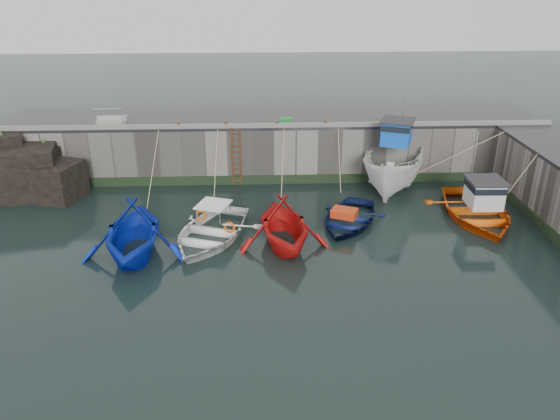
{
  "coord_description": "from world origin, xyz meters",
  "views": [
    {
      "loc": [
        -0.83,
        -18.06,
        10.99
      ],
      "look_at": [
        0.09,
        3.74,
        1.2
      ],
      "focal_mm": 35.0,
      "sensor_mm": 36.0,
      "label": 1
    }
  ],
  "objects_px": {
    "ladder": "(236,157)",
    "boat_near_blacktrim": "(283,244)",
    "boat_near_white": "(136,254)",
    "boat_near_blue": "(210,238)",
    "fish_crate": "(286,121)",
    "bollard_b": "(226,125)",
    "boat_near_navy": "(348,223)",
    "boat_far_orange": "(477,210)",
    "bollard_c": "(277,124)",
    "boat_far_white": "(395,166)",
    "bollard_d": "(326,123)",
    "bollard_e": "(385,123)",
    "bollard_a": "(179,125)"
  },
  "relations": [
    {
      "from": "boat_near_navy",
      "to": "fish_crate",
      "type": "bearing_deg",
      "value": 137.31
    },
    {
      "from": "bollard_a",
      "to": "bollard_e",
      "type": "height_order",
      "value": "same"
    },
    {
      "from": "bollard_b",
      "to": "boat_far_orange",
      "type": "bearing_deg",
      "value": -23.14
    },
    {
      "from": "fish_crate",
      "to": "bollard_c",
      "type": "distance_m",
      "value": 0.83
    },
    {
      "from": "boat_near_blue",
      "to": "bollard_e",
      "type": "bearing_deg",
      "value": 56.0
    },
    {
      "from": "ladder",
      "to": "boat_far_orange",
      "type": "bearing_deg",
      "value": -22.62
    },
    {
      "from": "boat_near_navy",
      "to": "boat_far_orange",
      "type": "distance_m",
      "value": 6.19
    },
    {
      "from": "bollard_c",
      "to": "bollard_d",
      "type": "distance_m",
      "value": 2.6
    },
    {
      "from": "bollard_b",
      "to": "boat_near_blacktrim",
      "type": "bearing_deg",
      "value": -70.21
    },
    {
      "from": "boat_near_blue",
      "to": "ladder",
      "type": "bearing_deg",
      "value": 100.25
    },
    {
      "from": "ladder",
      "to": "bollard_c",
      "type": "xyz_separation_m",
      "value": [
        2.2,
        0.34,
        1.71
      ]
    },
    {
      "from": "boat_near_blue",
      "to": "boat_far_orange",
      "type": "height_order",
      "value": "boat_far_orange"
    },
    {
      "from": "boat_far_white",
      "to": "bollard_e",
      "type": "xyz_separation_m",
      "value": [
        -0.47,
        1.07,
        2.06
      ]
    },
    {
      "from": "bollard_b",
      "to": "bollard_c",
      "type": "relative_size",
      "value": 1.0
    },
    {
      "from": "boat_near_white",
      "to": "bollard_e",
      "type": "bearing_deg",
      "value": 31.4
    },
    {
      "from": "bollard_c",
      "to": "boat_near_blacktrim",
      "type": "bearing_deg",
      "value": -90.09
    },
    {
      "from": "boat_far_white",
      "to": "bollard_d",
      "type": "height_order",
      "value": "boat_far_white"
    },
    {
      "from": "boat_far_orange",
      "to": "bollard_e",
      "type": "relative_size",
      "value": 21.63
    },
    {
      "from": "ladder",
      "to": "boat_near_blacktrim",
      "type": "xyz_separation_m",
      "value": [
        2.19,
        -7.14,
        -1.59
      ]
    },
    {
      "from": "boat_near_blacktrim",
      "to": "fish_crate",
      "type": "xyz_separation_m",
      "value": [
        0.52,
        8.12,
        3.31
      ]
    },
    {
      "from": "ladder",
      "to": "boat_near_white",
      "type": "distance_m",
      "value": 8.89
    },
    {
      "from": "fish_crate",
      "to": "bollard_b",
      "type": "xyz_separation_m",
      "value": [
        -3.21,
        -0.65,
        -0.01
      ]
    },
    {
      "from": "boat_near_white",
      "to": "boat_near_blue",
      "type": "bearing_deg",
      "value": 21.85
    },
    {
      "from": "boat_near_blue",
      "to": "boat_near_navy",
      "type": "bearing_deg",
      "value": 30.99
    },
    {
      "from": "boat_near_navy",
      "to": "boat_far_white",
      "type": "bearing_deg",
      "value": 78.11
    },
    {
      "from": "fish_crate",
      "to": "bollard_e",
      "type": "relative_size",
      "value": 2.29
    },
    {
      "from": "bollard_a",
      "to": "bollard_e",
      "type": "distance_m",
      "value": 11.0
    },
    {
      "from": "fish_crate",
      "to": "bollard_c",
      "type": "height_order",
      "value": "fish_crate"
    },
    {
      "from": "boat_near_blue",
      "to": "boat_far_orange",
      "type": "xyz_separation_m",
      "value": [
        12.5,
        1.62,
        0.4
      ]
    },
    {
      "from": "bollard_a",
      "to": "bollard_d",
      "type": "xyz_separation_m",
      "value": [
        7.8,
        0.0,
        0.0
      ]
    },
    {
      "from": "boat_near_blacktrim",
      "to": "boat_far_orange",
      "type": "distance_m",
      "value": 9.61
    },
    {
      "from": "boat_far_orange",
      "to": "boat_near_navy",
      "type": "bearing_deg",
      "value": -175.63
    },
    {
      "from": "boat_near_blue",
      "to": "boat_far_orange",
      "type": "distance_m",
      "value": 12.61
    },
    {
      "from": "boat_near_blacktrim",
      "to": "bollard_d",
      "type": "xyz_separation_m",
      "value": [
        2.61,
        7.47,
        3.3
      ]
    },
    {
      "from": "ladder",
      "to": "boat_far_orange",
      "type": "relative_size",
      "value": 0.53
    },
    {
      "from": "ladder",
      "to": "bollard_e",
      "type": "relative_size",
      "value": 11.43
    },
    {
      "from": "boat_near_navy",
      "to": "bollard_a",
      "type": "height_order",
      "value": "bollard_a"
    },
    {
      "from": "fish_crate",
      "to": "bollard_e",
      "type": "distance_m",
      "value": 5.33
    },
    {
      "from": "boat_near_white",
      "to": "boat_near_blue",
      "type": "xyz_separation_m",
      "value": [
        3.0,
        1.37,
        0.0
      ]
    },
    {
      "from": "boat_far_orange",
      "to": "fish_crate",
      "type": "xyz_separation_m",
      "value": [
        -8.79,
        5.78,
        2.91
      ]
    },
    {
      "from": "boat_near_blacktrim",
      "to": "boat_far_orange",
      "type": "bearing_deg",
      "value": 5.98
    },
    {
      "from": "boat_near_blue",
      "to": "boat_near_blacktrim",
      "type": "distance_m",
      "value": 3.28
    },
    {
      "from": "boat_far_white",
      "to": "boat_near_blue",
      "type": "bearing_deg",
      "value": -127.07
    },
    {
      "from": "bollard_d",
      "to": "bollard_b",
      "type": "bearing_deg",
      "value": 180.0
    },
    {
      "from": "fish_crate",
      "to": "boat_near_blacktrim",
      "type": "bearing_deg",
      "value": -92.17
    },
    {
      "from": "boat_far_white",
      "to": "boat_far_orange",
      "type": "distance_m",
      "value": 5.13
    },
    {
      "from": "boat_near_white",
      "to": "boat_far_white",
      "type": "relative_size",
      "value": 0.64
    },
    {
      "from": "boat_near_blue",
      "to": "fish_crate",
      "type": "distance_m",
      "value": 8.91
    },
    {
      "from": "bollard_d",
      "to": "boat_near_navy",
      "type": "bearing_deg",
      "value": -84.47
    },
    {
      "from": "ladder",
      "to": "bollard_e",
      "type": "height_order",
      "value": "bollard_e"
    }
  ]
}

